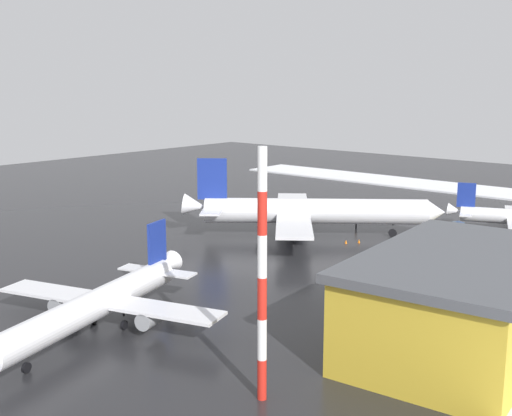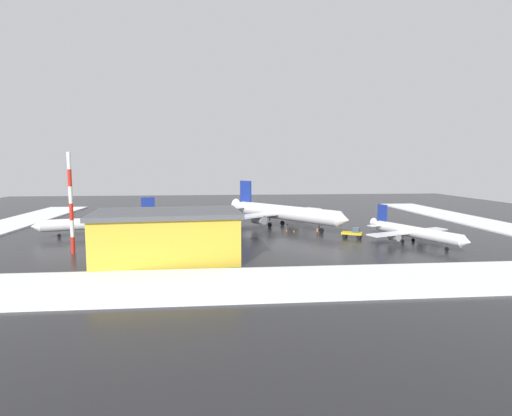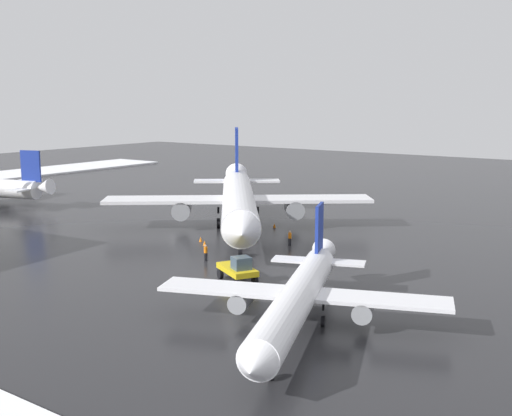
{
  "view_description": "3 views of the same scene",
  "coord_description": "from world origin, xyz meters",
  "px_view_note": "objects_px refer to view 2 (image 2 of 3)",
  "views": [
    {
      "loc": [
        -70.58,
        -55.84,
        23.54
      ],
      "look_at": [
        0.2,
        4.6,
        5.3
      ],
      "focal_mm": 45.0,
      "sensor_mm": 36.0,
      "label": 1
    },
    {
      "loc": [
        -8.72,
        -104.45,
        16.74
      ],
      "look_at": [
        1.73,
        3.93,
        4.99
      ],
      "focal_mm": 28.0,
      "sensor_mm": 36.0,
      "label": 2
    },
    {
      "loc": [
        55.53,
        -60.81,
        16.14
      ],
      "look_at": [
        9.12,
        4.26,
        2.57
      ],
      "focal_mm": 45.0,
      "sensor_mm": 36.0,
      "label": 3
    }
  ],
  "objects_px": {
    "ground_crew_by_nose_gear": "(319,225)",
    "airplane_distant_tail": "(102,223)",
    "airplane_parked_portside": "(283,212)",
    "antenna_mast": "(71,203)",
    "traffic_cone_mid_line": "(288,224)",
    "cargo_hangar": "(167,236)",
    "airplane_far_rear": "(414,232)",
    "pushback_tug": "(353,233)",
    "ground_crew_mid_apron": "(317,232)",
    "traffic_cone_near_nose": "(294,231)",
    "traffic_cone_wingtip_side": "(286,230)"
  },
  "relations": [
    {
      "from": "ground_crew_by_nose_gear",
      "to": "airplane_distant_tail",
      "type": "bearing_deg",
      "value": -143.2
    },
    {
      "from": "airplane_parked_portside",
      "to": "antenna_mast",
      "type": "relative_size",
      "value": 1.79
    },
    {
      "from": "ground_crew_by_nose_gear",
      "to": "traffic_cone_mid_line",
      "type": "distance_m",
      "value": 10.4
    },
    {
      "from": "ground_crew_by_nose_gear",
      "to": "cargo_hangar",
      "type": "xyz_separation_m",
      "value": [
        -35.61,
        -32.59,
        3.47
      ]
    },
    {
      "from": "antenna_mast",
      "to": "cargo_hangar",
      "type": "relative_size",
      "value": 0.73
    },
    {
      "from": "airplane_far_rear",
      "to": "airplane_parked_portside",
      "type": "bearing_deg",
      "value": -157.25
    },
    {
      "from": "pushback_tug",
      "to": "ground_crew_mid_apron",
      "type": "distance_m",
      "value": 8.48
    },
    {
      "from": "airplane_parked_portside",
      "to": "antenna_mast",
      "type": "xyz_separation_m",
      "value": [
        -44.89,
        -28.12,
        5.58
      ]
    },
    {
      "from": "airplane_distant_tail",
      "to": "ground_crew_mid_apron",
      "type": "relative_size",
      "value": 16.87
    },
    {
      "from": "traffic_cone_near_nose",
      "to": "traffic_cone_mid_line",
      "type": "height_order",
      "value": "same"
    },
    {
      "from": "airplane_far_rear",
      "to": "ground_crew_by_nose_gear",
      "type": "distance_m",
      "value": 26.87
    },
    {
      "from": "ground_crew_mid_apron",
      "to": "traffic_cone_near_nose",
      "type": "relative_size",
      "value": 3.11
    },
    {
      "from": "cargo_hangar",
      "to": "traffic_cone_near_nose",
      "type": "relative_size",
      "value": 47.76
    },
    {
      "from": "ground_crew_by_nose_gear",
      "to": "cargo_hangar",
      "type": "height_order",
      "value": "cargo_hangar"
    },
    {
      "from": "airplane_distant_tail",
      "to": "cargo_hangar",
      "type": "relative_size",
      "value": 1.1
    },
    {
      "from": "cargo_hangar",
      "to": "traffic_cone_wingtip_side",
      "type": "relative_size",
      "value": 47.76
    },
    {
      "from": "antenna_mast",
      "to": "traffic_cone_mid_line",
      "type": "height_order",
      "value": "antenna_mast"
    },
    {
      "from": "airplane_parked_portside",
      "to": "antenna_mast",
      "type": "height_order",
      "value": "antenna_mast"
    },
    {
      "from": "ground_crew_by_nose_gear",
      "to": "ground_crew_mid_apron",
      "type": "xyz_separation_m",
      "value": [
        -3.23,
        -10.72,
        0.0
      ]
    },
    {
      "from": "airplane_parked_portside",
      "to": "traffic_cone_near_nose",
      "type": "bearing_deg",
      "value": -27.87
    },
    {
      "from": "antenna_mast",
      "to": "traffic_cone_wingtip_side",
      "type": "bearing_deg",
      "value": 25.31
    },
    {
      "from": "cargo_hangar",
      "to": "traffic_cone_near_nose",
      "type": "distance_m",
      "value": 39.08
    },
    {
      "from": "pushback_tug",
      "to": "ground_crew_by_nose_gear",
      "type": "distance_m",
      "value": 15.52
    },
    {
      "from": "airplane_far_rear",
      "to": "ground_crew_by_nose_gear",
      "type": "height_order",
      "value": "airplane_far_rear"
    },
    {
      "from": "ground_crew_by_nose_gear",
      "to": "antenna_mast",
      "type": "relative_size",
      "value": 0.09
    },
    {
      "from": "airplane_far_rear",
      "to": "pushback_tug",
      "type": "relative_size",
      "value": 4.83
    },
    {
      "from": "cargo_hangar",
      "to": "traffic_cone_near_nose",
      "type": "height_order",
      "value": "cargo_hangar"
    },
    {
      "from": "traffic_cone_near_nose",
      "to": "traffic_cone_mid_line",
      "type": "relative_size",
      "value": 1.0
    },
    {
      "from": "ground_crew_mid_apron",
      "to": "airplane_far_rear",
      "type": "bearing_deg",
      "value": -5.19
    },
    {
      "from": "traffic_cone_near_nose",
      "to": "traffic_cone_wingtip_side",
      "type": "distance_m",
      "value": 2.05
    },
    {
      "from": "airplane_distant_tail",
      "to": "ground_crew_by_nose_gear",
      "type": "bearing_deg",
      "value": 168.44
    },
    {
      "from": "airplane_far_rear",
      "to": "pushback_tug",
      "type": "bearing_deg",
      "value": -145.47
    },
    {
      "from": "airplane_distant_tail",
      "to": "ground_crew_mid_apron",
      "type": "xyz_separation_m",
      "value": [
        51.23,
        -5.76,
        -1.92
      ]
    },
    {
      "from": "airplane_distant_tail",
      "to": "pushback_tug",
      "type": "bearing_deg",
      "value": 153.54
    },
    {
      "from": "airplane_distant_tail",
      "to": "airplane_far_rear",
      "type": "height_order",
      "value": "airplane_distant_tail"
    },
    {
      "from": "airplane_distant_tail",
      "to": "traffic_cone_mid_line",
      "type": "distance_m",
      "value": 49.02
    },
    {
      "from": "airplane_parked_portside",
      "to": "traffic_cone_wingtip_side",
      "type": "relative_size",
      "value": 62.27
    },
    {
      "from": "traffic_cone_mid_line",
      "to": "ground_crew_by_nose_gear",
      "type": "bearing_deg",
      "value": -46.59
    },
    {
      "from": "traffic_cone_mid_line",
      "to": "airplane_distant_tail",
      "type": "bearing_deg",
      "value": -165.2
    },
    {
      "from": "ground_crew_mid_apron",
      "to": "ground_crew_by_nose_gear",
      "type": "bearing_deg",
      "value": 100.7
    },
    {
      "from": "airplane_far_rear",
      "to": "antenna_mast",
      "type": "relative_size",
      "value": 1.28
    },
    {
      "from": "airplane_parked_portside",
      "to": "ground_crew_mid_apron",
      "type": "relative_size",
      "value": 20.03
    },
    {
      "from": "pushback_tug",
      "to": "ground_crew_mid_apron",
      "type": "xyz_separation_m",
      "value": [
        -7.33,
        4.24,
        -0.31
      ]
    },
    {
      "from": "traffic_cone_near_nose",
      "to": "airplane_distant_tail",
      "type": "bearing_deg",
      "value": 179.48
    },
    {
      "from": "airplane_far_rear",
      "to": "traffic_cone_mid_line",
      "type": "xyz_separation_m",
      "value": [
        -22.01,
        29.87,
        -2.24
      ]
    },
    {
      "from": "airplane_parked_portside",
      "to": "ground_crew_by_nose_gear",
      "type": "xyz_separation_m",
      "value": [
        9.32,
        -2.84,
        -3.03
      ]
    },
    {
      "from": "airplane_far_rear",
      "to": "pushback_tug",
      "type": "height_order",
      "value": "airplane_far_rear"
    },
    {
      "from": "traffic_cone_near_nose",
      "to": "traffic_cone_wingtip_side",
      "type": "xyz_separation_m",
      "value": [
        -1.64,
        1.24,
        0.0
      ]
    },
    {
      "from": "traffic_cone_near_nose",
      "to": "traffic_cone_wingtip_side",
      "type": "bearing_deg",
      "value": 142.85
    },
    {
      "from": "airplane_parked_portside",
      "to": "traffic_cone_near_nose",
      "type": "height_order",
      "value": "airplane_parked_portside"
    }
  ]
}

